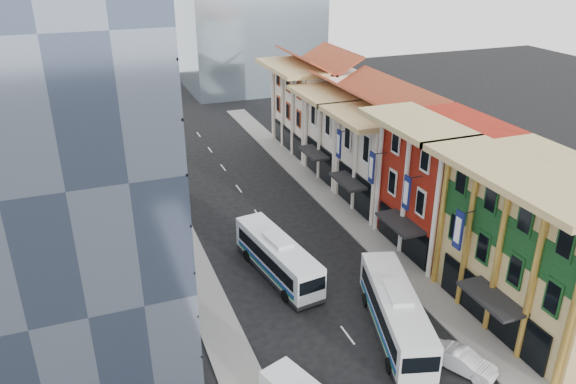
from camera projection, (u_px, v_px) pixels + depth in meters
name	position (u px, v px, depth m)	size (l,w,h in m)	color
sidewalk_right	(362.00, 229.00, 55.35)	(3.00, 90.00, 0.15)	slate
sidewalk_left	(191.00, 262.00, 49.82)	(3.00, 90.00, 0.15)	slate
shophouse_tan	(545.00, 248.00, 40.22)	(8.00, 14.00, 12.00)	tan
shophouse_red	(446.00, 185.00, 50.44)	(8.00, 10.00, 12.00)	maroon
shophouse_cream_near	(391.00, 160.00, 58.93)	(8.00, 9.00, 10.00)	white
shophouse_cream_mid	(352.00, 135.00, 66.59)	(8.00, 9.00, 10.00)	white
shophouse_cream_far	(317.00, 108.00, 75.32)	(8.00, 12.00, 11.00)	white
office_tower	(62.00, 119.00, 38.35)	(12.00, 26.00, 30.00)	#404C66
office_block_far	(81.00, 131.00, 61.55)	(10.00, 18.00, 14.00)	gray
bus_left_far	(278.00, 256.00, 47.26)	(2.66, 11.36, 3.64)	white
bus_right	(396.00, 312.00, 40.08)	(2.77, 11.84, 3.80)	silver
sedan_right	(463.00, 361.00, 37.14)	(1.55, 4.43, 1.46)	silver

